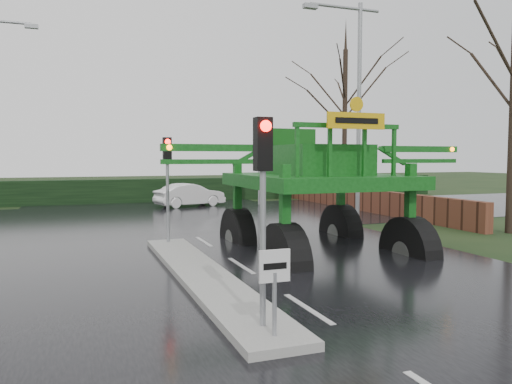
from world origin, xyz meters
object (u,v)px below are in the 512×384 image
object	(u,v)px
traffic_signal_near	(263,176)
white_sedan	(190,207)
crop_sprayer	(281,165)
keep_left_sign	(275,278)
traffic_signal_mid	(167,167)
street_light_right	(353,90)
traffic_signal_far	(259,162)

from	to	relation	value
traffic_signal_near	white_sedan	world-z (taller)	traffic_signal_near
crop_sprayer	keep_left_sign	bearing A→B (deg)	-114.24
traffic_signal_mid	keep_left_sign	bearing A→B (deg)	-90.00
traffic_signal_near	street_light_right	size ratio (longest dim) A/B	0.35
traffic_signal_mid	traffic_signal_near	bearing A→B (deg)	-90.00
traffic_signal_near	crop_sprayer	bearing A→B (deg)	64.00
traffic_signal_mid	street_light_right	xyz separation A→B (m)	(9.49, 4.51, 3.40)
street_light_right	keep_left_sign	bearing A→B (deg)	-125.12
keep_left_sign	traffic_signal_mid	bearing A→B (deg)	90.00
traffic_signal_near	crop_sprayer	size ratio (longest dim) A/B	0.35
traffic_signal_near	crop_sprayer	distance (m)	5.70
traffic_signal_near	white_sedan	size ratio (longest dim) A/B	0.86
traffic_signal_far	keep_left_sign	bearing A→B (deg)	70.07
traffic_signal_mid	street_light_right	size ratio (longest dim) A/B	0.35
traffic_signal_mid	white_sedan	world-z (taller)	traffic_signal_mid
traffic_signal_mid	traffic_signal_far	world-z (taller)	same
street_light_right	white_sedan	bearing A→B (deg)	125.87
crop_sprayer	white_sedan	bearing A→B (deg)	85.96
traffic_signal_far	street_light_right	world-z (taller)	street_light_right
traffic_signal_near	white_sedan	bearing A→B (deg)	80.46
keep_left_sign	traffic_signal_mid	size ratio (longest dim) A/B	0.38
white_sedan	traffic_signal_mid	bearing A→B (deg)	148.67
traffic_signal_mid	white_sedan	bearing A→B (deg)	74.33
traffic_signal_mid	street_light_right	bearing A→B (deg)	25.40
traffic_signal_mid	traffic_signal_far	distance (m)	14.75
crop_sprayer	traffic_signal_near	bearing A→B (deg)	-116.26
crop_sprayer	street_light_right	bearing A→B (deg)	48.17
keep_left_sign	traffic_signal_far	size ratio (longest dim) A/B	0.38
traffic_signal_mid	white_sedan	xyz separation A→B (m)	(3.56, 12.71, -2.59)
street_light_right	white_sedan	xyz separation A→B (m)	(-5.93, 8.20, -5.99)
crop_sprayer	white_sedan	distance (m)	16.34
keep_left_sign	crop_sprayer	bearing A→B (deg)	66.01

